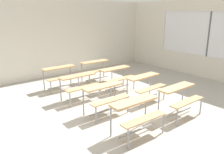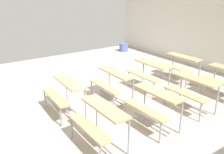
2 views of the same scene
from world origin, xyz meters
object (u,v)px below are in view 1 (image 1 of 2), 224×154
(desk_bench_r0c0, at_px, (137,110))
(desk_bench_r3c0, at_px, (60,73))
(desk_bench_r2c0, at_px, (80,82))
(desk_bench_r3c1, at_px, (96,66))
(desk_bench_r1c0, at_px, (105,93))
(desk_bench_r1c1, at_px, (146,82))
(desk_bench_r2c1, at_px, (117,74))
(desk_bench_r0c1, at_px, (180,94))

(desk_bench_r0c0, bearing_deg, desk_bench_r3c0, 90.95)
(desk_bench_r3c0, bearing_deg, desk_bench_r2c0, -90.41)
(desk_bench_r3c0, relative_size, desk_bench_r3c1, 0.99)
(desk_bench_r1c0, xyz_separation_m, desk_bench_r2c0, (-0.02, 1.23, 0.00))
(desk_bench_r1c1, bearing_deg, desk_bench_r1c0, 178.00)
(desk_bench_r3c1, bearing_deg, desk_bench_r3c0, -177.94)
(desk_bench_r1c1, bearing_deg, desk_bench_r3c0, 118.96)
(desk_bench_r2c1, bearing_deg, desk_bench_r2c0, 179.69)
(desk_bench_r0c0, bearing_deg, desk_bench_r0c1, 1.24)
(desk_bench_r0c1, height_order, desk_bench_r2c1, same)
(desk_bench_r0c1, height_order, desk_bench_r1c1, same)
(desk_bench_r0c1, distance_m, desk_bench_r2c1, 2.45)
(desk_bench_r0c0, xyz_separation_m, desk_bench_r3c1, (1.54, 3.71, 0.00))
(desk_bench_r0c1, relative_size, desk_bench_r2c0, 1.00)
(desk_bench_r0c1, bearing_deg, desk_bench_r3c1, 88.60)
(desk_bench_r3c0, xyz_separation_m, desk_bench_r3c1, (1.47, 0.01, 0.00))
(desk_bench_r3c0, distance_m, desk_bench_r3c1, 1.47)
(desk_bench_r3c1, bearing_deg, desk_bench_r0c1, -89.54)
(desk_bench_r1c1, bearing_deg, desk_bench_r0c1, -94.03)
(desk_bench_r2c0, distance_m, desk_bench_r2c1, 1.41)
(desk_bench_r1c0, height_order, desk_bench_r3c1, same)
(desk_bench_r1c0, height_order, desk_bench_r2c1, same)
(desk_bench_r0c0, height_order, desk_bench_r3c0, same)
(desk_bench_r1c0, bearing_deg, desk_bench_r0c1, -41.21)
(desk_bench_r1c0, relative_size, desk_bench_r2c1, 1.00)
(desk_bench_r1c0, bearing_deg, desk_bench_r3c0, 90.87)
(desk_bench_r1c0, distance_m, desk_bench_r3c1, 2.89)
(desk_bench_r2c1, xyz_separation_m, desk_bench_r3c0, (-1.40, 1.27, 0.00))
(desk_bench_r1c1, distance_m, desk_bench_r3c0, 2.90)
(desk_bench_r3c0, bearing_deg, desk_bench_r3c1, 0.24)
(desk_bench_r2c1, relative_size, desk_bench_r3c1, 0.99)
(desk_bench_r2c0, relative_size, desk_bench_r2c1, 1.00)
(desk_bench_r0c1, bearing_deg, desk_bench_r3c0, 110.34)
(desk_bench_r0c1, xyz_separation_m, desk_bench_r3c0, (-1.40, 3.72, 0.00))
(desk_bench_r1c1, relative_size, desk_bench_r3c0, 1.01)
(desk_bench_r3c1, bearing_deg, desk_bench_r1c1, -88.73)
(desk_bench_r3c0, bearing_deg, desk_bench_r1c0, -89.86)
(desk_bench_r3c0, bearing_deg, desk_bench_r0c1, -69.63)
(desk_bench_r1c1, distance_m, desk_bench_r2c1, 1.24)
(desk_bench_r0c0, relative_size, desk_bench_r2c0, 1.01)
(desk_bench_r0c1, relative_size, desk_bench_r1c1, 0.99)
(desk_bench_r0c1, distance_m, desk_bench_r1c1, 1.21)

